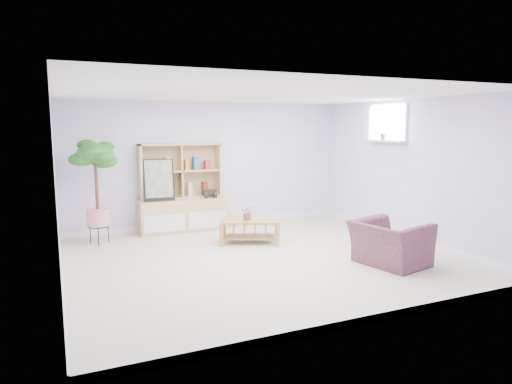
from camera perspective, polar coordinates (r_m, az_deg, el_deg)
name	(u,v)px	position (r m, az deg, el deg)	size (l,w,h in m)	color
floor	(262,258)	(6.85, 0.80, -8.29)	(5.50, 5.00, 0.01)	beige
ceiling	(263,94)	(6.58, 0.84, 12.17)	(5.50, 5.00, 0.01)	white
walls	(263,178)	(6.61, 0.82, 1.73)	(5.51, 5.01, 2.40)	white
baseboard	(262,255)	(6.84, 0.80, -7.89)	(5.50, 5.00, 0.10)	white
window	(388,123)	(8.54, 16.13, 8.28)	(0.10, 0.98, 0.68)	#C3D8FF
window_sill	(384,141)	(8.51, 15.73, 6.14)	(0.14, 1.00, 0.04)	white
storage_unit	(182,188)	(8.56, -9.19, 0.53)	(1.63, 0.55, 1.63)	tan
poster	(159,180)	(8.36, -12.08, 1.49)	(0.55, 0.13, 0.76)	yellow
toy_truck	(210,193)	(8.64, -5.80, -0.11)	(0.32, 0.22, 0.17)	black
coffee_table	(250,231)	(7.68, -0.76, -4.92)	(0.97, 0.53, 0.40)	brown
table_plant	(248,213)	(7.59, -1.06, -2.60)	(0.22, 0.19, 0.24)	#2B632B
floor_tree	(97,192)	(7.92, -19.27, -0.05)	(0.64, 0.64, 1.74)	#0F3F15
armchair	(390,240)	(6.74, 16.43, -5.81)	(0.95, 0.83, 0.71)	navy
sill_plant	(384,133)	(8.52, 15.69, 7.14)	(0.14, 0.11, 0.26)	#0F3F15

